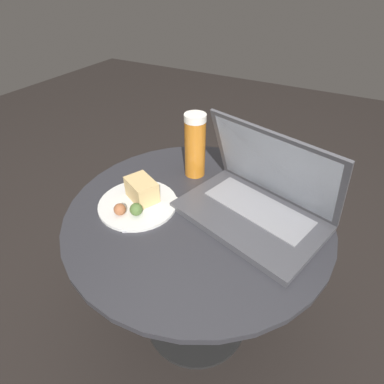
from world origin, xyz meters
TOP-DOWN VIEW (x-y plane):
  - ground_plane at (0.00, 0.00)m, footprint 6.00×6.00m
  - table at (0.00, 0.00)m, footprint 0.74×0.74m
  - napkin at (-0.16, -0.04)m, footprint 0.21×0.16m
  - laptop at (0.15, 0.06)m, footprint 0.43×0.34m
  - beer_glass at (-0.09, 0.16)m, footprint 0.07×0.07m
  - snack_plate at (-0.16, -0.06)m, footprint 0.23×0.23m
  - fork at (-0.18, -0.09)m, footprint 0.11×0.16m

SIDE VIEW (x-z plane):
  - ground_plane at x=0.00m, z-range 0.00..0.00m
  - table at x=0.00m, z-range 0.13..0.70m
  - napkin at x=-0.16m, z-range 0.56..0.57m
  - fork at x=-0.18m, z-range 0.56..0.57m
  - snack_plate at x=-0.16m, z-range 0.55..0.62m
  - laptop at x=0.15m, z-range 0.49..0.74m
  - beer_glass at x=-0.09m, z-range 0.56..0.77m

